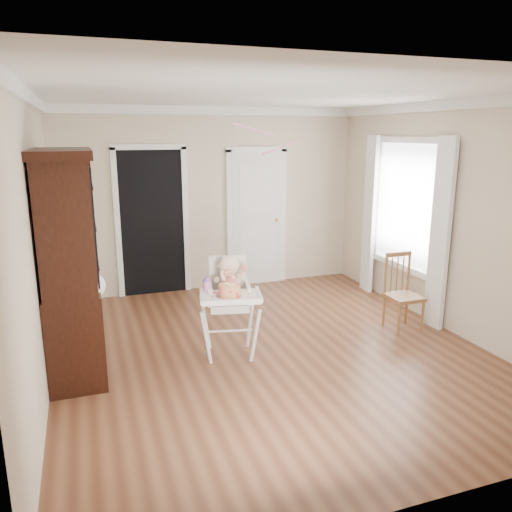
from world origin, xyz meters
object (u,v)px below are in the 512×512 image
object	(u,v)px
high_chair	(229,296)
dining_chair	(403,294)
sippy_cup	(207,285)
china_cabinet	(71,264)
cake	(229,290)

from	to	relation	value
high_chair	dining_chair	size ratio (longest dim) A/B	1.16
sippy_cup	china_cabinet	size ratio (longest dim) A/B	0.09
cake	sippy_cup	xyz separation A→B (m)	(-0.18, 0.20, 0.02)
china_cabinet	dining_chair	xyz separation A→B (m)	(3.72, -0.15, -0.66)
cake	china_cabinet	bearing A→B (deg)	163.45
sippy_cup	dining_chair	world-z (taller)	sippy_cup
china_cabinet	dining_chair	bearing A→B (deg)	-2.37
high_chair	dining_chair	world-z (taller)	high_chair
high_chair	china_cabinet	distance (m)	1.60
sippy_cup	high_chair	bearing A→B (deg)	10.79
high_chair	cake	size ratio (longest dim) A/B	4.05
sippy_cup	china_cabinet	world-z (taller)	china_cabinet
sippy_cup	dining_chair	bearing A→B (deg)	2.01
high_chair	cake	distance (m)	0.29
china_cabinet	dining_chair	size ratio (longest dim) A/B	2.36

